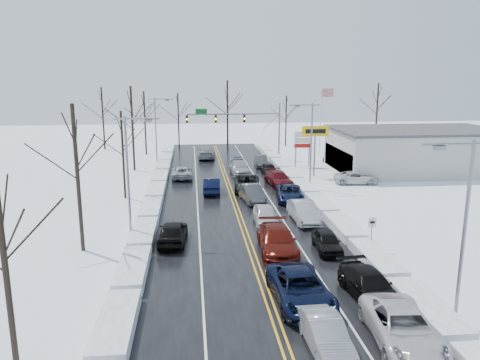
{
  "coord_description": "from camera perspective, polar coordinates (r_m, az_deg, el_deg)",
  "views": [
    {
      "loc": [
        -3.9,
        -37.28,
        11.75
      ],
      "look_at": [
        0.38,
        3.79,
        2.5
      ],
      "focal_mm": 35.0,
      "sensor_mm": 36.0,
      "label": 1
    }
  ],
  "objects": [
    {
      "name": "queued_car_5",
      "position": [
        44.66,
        1.43,
        -2.63
      ],
      "size": [
        2.33,
        5.01,
        1.59
      ],
      "primitive_type": "imported",
      "rotation": [
        0.0,
        0.0,
        0.14
      ],
      "color": "#3A3D3F",
      "rests_on": "ground"
    },
    {
      "name": "queued_car_17",
      "position": [
        61.86,
        2.54,
        1.66
      ],
      "size": [
        1.74,
        4.49,
        1.46
      ],
      "primitive_type": "imported",
      "rotation": [
        0.0,
        0.0,
        -0.04
      ],
      "color": "#3B3E40",
      "rests_on": "ground"
    },
    {
      "name": "queued_car_2",
      "position": [
        25.74,
        7.34,
        -14.64
      ],
      "size": [
        2.98,
        6.08,
        1.66
      ],
      "primitive_type": "imported",
      "rotation": [
        0.0,
        0.0,
        0.04
      ],
      "color": "black",
      "rests_on": "ground"
    },
    {
      "name": "queued_car_6",
      "position": [
        48.85,
        0.89,
        -1.29
      ],
      "size": [
        3.09,
        5.88,
        1.58
      ],
      "primitive_type": "imported",
      "rotation": [
        0.0,
        0.0,
        -0.08
      ],
      "color": "black",
      "rests_on": "ground"
    },
    {
      "name": "queued_car_3",
      "position": [
        32.2,
        4.53,
        -8.81
      ],
      "size": [
        2.72,
        6.05,
        1.72
      ],
      "primitive_type": "imported",
      "rotation": [
        0.0,
        0.0,
        -0.05
      ],
      "color": "#54110B",
      "rests_on": "ground"
    },
    {
      "name": "streetlight_ne",
      "position": [
        49.25,
        8.48,
        4.98
      ],
      "size": [
        3.2,
        0.25,
        9.0
      ],
      "color": "slate",
      "rests_on": "ground"
    },
    {
      "name": "queued_car_1",
      "position": [
        22.16,
        10.29,
        -19.62
      ],
      "size": [
        1.69,
        4.42,
        1.44
      ],
      "primitive_type": "imported",
      "rotation": [
        0.0,
        0.0,
        0.04
      ],
      "color": "#989AA0",
      "rests_on": "ground"
    },
    {
      "name": "tree_left_c",
      "position": [
        46.12,
        -14.18,
        5.0
      ],
      "size": [
        3.4,
        3.4,
        8.5
      ],
      "color": "#2D231C",
      "rests_on": "ground"
    },
    {
      "name": "traffic_signal_mast",
      "position": [
        65.98,
        0.48,
        7.17
      ],
      "size": [
        13.28,
        0.39,
        8.0
      ],
      "color": "slate",
      "rests_on": "ground"
    },
    {
      "name": "speed_limit_sign",
      "position": [
        33.26,
        15.78,
        -5.58
      ],
      "size": [
        0.55,
        0.09,
        2.35
      ],
      "color": "slate",
      "rests_on": "ground"
    },
    {
      "name": "queued_car_15",
      "position": [
        51.2,
        4.68,
        -0.68
      ],
      "size": [
        2.73,
        5.5,
        1.54
      ],
      "primitive_type": "imported",
      "rotation": [
        0.0,
        0.0,
        0.11
      ],
      "color": "#4B0A0F",
      "rests_on": "ground"
    },
    {
      "name": "queued_car_10",
      "position": [
        23.36,
        19.08,
        -18.33
      ],
      "size": [
        3.14,
        6.0,
        1.61
      ],
      "primitive_type": "imported",
      "rotation": [
        0.0,
        0.0,
        -0.08
      ],
      "color": "silver",
      "rests_on": "ground"
    },
    {
      "name": "tree_left_b",
      "position": [
        32.54,
        -19.42,
        3.49
      ],
      "size": [
        4.0,
        4.0,
        10.0
      ],
      "color": "#2D231C",
      "rests_on": "ground"
    },
    {
      "name": "queued_car_7",
      "position": [
        56.87,
        -0.04,
        0.7
      ],
      "size": [
        2.29,
        5.46,
        1.58
      ],
      "primitive_type": "imported",
      "rotation": [
        0.0,
        0.0,
        0.02
      ],
      "color": "#9EA0A6",
      "rests_on": "ground"
    },
    {
      "name": "queued_car_16",
      "position": [
        56.68,
        3.59,
        0.64
      ],
      "size": [
        1.69,
        4.06,
        1.38
      ],
      "primitive_type": "imported",
      "rotation": [
        0.0,
        0.0,
        0.01
      ],
      "color": "black",
      "rests_on": "ground"
    },
    {
      "name": "ground",
      "position": [
        39.28,
        0.03,
        -4.78
      ],
      "size": [
        160.0,
        160.0,
        0.0
      ],
      "primitive_type": "plane",
      "color": "white",
      "rests_on": "ground"
    },
    {
      "name": "tree_far_b",
      "position": [
        78.5,
        -7.55,
        8.53
      ],
      "size": [
        3.6,
        3.6,
        9.0
      ],
      "color": "#2D231C",
      "rests_on": "ground"
    },
    {
      "name": "snow_bank_left",
      "position": [
        41.16,
        -10.88,
        -4.19
      ],
      "size": [
        1.71,
        72.0,
        0.74
      ],
      "primitive_type": "cube",
      "color": "white",
      "rests_on": "ground"
    },
    {
      "name": "queued_car_4",
      "position": [
        37.89,
        3.09,
        -5.46
      ],
      "size": [
        1.99,
        4.59,
        1.54
      ],
      "primitive_type": "imported",
      "rotation": [
        0.0,
        0.0,
        -0.04
      ],
      "color": "silver",
      "rests_on": "ground"
    },
    {
      "name": "parked_car_2",
      "position": [
        64.62,
        11.05,
        1.91
      ],
      "size": [
        1.58,
        3.91,
        1.33
      ],
      "primitive_type": "imported",
      "rotation": [
        0.0,
        0.0,
        3.14
      ],
      "color": "black",
      "rests_on": "ground"
    },
    {
      "name": "streetlight_sw",
      "position": [
        34.18,
        -13.23,
        1.43
      ],
      "size": [
        3.2,
        0.25,
        9.0
      ],
      "color": "slate",
      "rests_on": "ground"
    },
    {
      "name": "parked_car_1",
      "position": [
        57.81,
        15.29,
        0.45
      ],
      "size": [
        2.43,
        4.85,
        1.35
      ],
      "primitive_type": "imported",
      "rotation": [
        0.0,
        0.0,
        -0.12
      ],
      "color": "#45494B",
      "rests_on": "ground"
    },
    {
      "name": "tree_far_d",
      "position": [
        79.6,
        5.65,
        8.38
      ],
      "size": [
        3.4,
        3.4,
        8.5
      ],
      "color": "#2D231C",
      "rests_on": "ground"
    },
    {
      "name": "tree_left_a",
      "position": [
        19.46,
        -27.17,
        -5.11
      ],
      "size": [
        3.6,
        3.6,
        9.0
      ],
      "color": "#2D231C",
      "rests_on": "ground"
    },
    {
      "name": "tree_far_e",
      "position": [
        84.64,
        16.42,
        9.13
      ],
      "size": [
        4.2,
        4.2,
        10.5
      ],
      "color": "#2D231C",
      "rests_on": "ground"
    },
    {
      "name": "tree_left_e",
      "position": [
        71.79,
        -11.57,
        8.29
      ],
      "size": [
        3.8,
        3.8,
        9.5
      ],
      "color": "#2D231C",
      "rests_on": "ground"
    },
    {
      "name": "queued_car_12",
      "position": [
        32.99,
        10.52,
        -8.46
      ],
      "size": [
        1.81,
        4.07,
        1.36
      ],
      "primitive_type": "imported",
      "rotation": [
        0.0,
        0.0,
        -0.05
      ],
      "color": "black",
      "rests_on": "ground"
    },
    {
      "name": "queued_car_14",
      "position": [
        45.26,
        6.05,
        -2.49
      ],
      "size": [
        3.02,
        5.45,
        1.44
      ],
      "primitive_type": "imported",
      "rotation": [
        0.0,
        0.0,
        -0.12
      ],
      "color": "black",
      "rests_on": "ground"
    },
    {
      "name": "oncoming_car_1",
      "position": [
        55.16,
        -7.04,
        0.23
      ],
      "size": [
        2.4,
        5.15,
        1.43
      ],
      "primitive_type": "imported",
      "rotation": [
        0.0,
        0.0,
        3.15
      ],
      "color": "#A5A8AD",
      "rests_on": "ground"
    },
    {
      "name": "used_vehicles_sign",
      "position": [
        61.58,
        7.66,
        4.64
      ],
      "size": [
        2.2,
        0.22,
        4.65
      ],
      "color": "slate",
      "rests_on": "ground"
    },
    {
      "name": "streetlight_nw",
      "position": [
        61.77,
        -10.06,
        6.45
      ],
      "size": [
        3.2,
        0.25,
        9.0
      ],
      "color": "slate",
      "rests_on": "ground"
    },
    {
      "name": "snow_bank_right",
      "position": [
        42.58,
        9.99,
        -3.59
      ],
      "size": [
        1.71,
        72.0,
        0.74
      ],
      "primitive_type": "cube",
      "color": "white",
      "rests_on": "ground"
    },
    {
      "name": "parked_car_0",
      "position": [
        53.55,
        13.94,
        -0.43
      ],
      "size": [
        5.15,
        2.85,
        1.36
      ],
      "primitive_type": "imported",
      "rotation": [
        0.0,
        0.0,
        1.45
      ],
      "color": "silver",
      "rests_on": "ground"
    },
    {
      "name": "queued_car_13",
      "position": [
        39.05,
        7.73,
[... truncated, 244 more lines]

